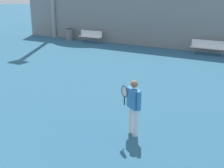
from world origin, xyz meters
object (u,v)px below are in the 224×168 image
object	(u,v)px
bench_courtside_near	(91,35)
trash_bin	(69,34)
bench_courtside_far	(209,46)
tennis_player	(133,104)

from	to	relation	value
bench_courtside_near	trash_bin	xyz separation A→B (m)	(-1.97, 0.12, -0.08)
bench_courtside_far	trash_bin	world-z (taller)	trash_bin
trash_bin	bench_courtside_far	bearing A→B (deg)	-0.67
tennis_player	bench_courtside_far	world-z (taller)	tennis_player
tennis_player	bench_courtside_far	distance (m)	11.34
bench_courtside_near	bench_courtside_far	xyz separation A→B (m)	(8.21, 0.00, 0.00)
trash_bin	tennis_player	bearing A→B (deg)	-46.18
tennis_player	bench_courtside_far	xyz separation A→B (m)	(-0.78, 11.30, -0.36)
bench_courtside_far	bench_courtside_near	bearing A→B (deg)	-180.00
tennis_player	trash_bin	size ratio (longest dim) A/B	1.81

